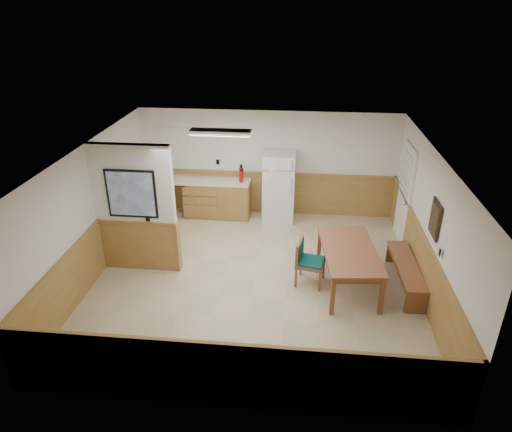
# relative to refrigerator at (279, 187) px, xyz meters

# --- Properties ---
(ground) EXTENTS (6.00, 6.00, 0.00)m
(ground) POSITION_rel_refrigerator_xyz_m (-0.29, -2.63, -0.82)
(ground) COLOR tan
(ground) RESTS_ON ground
(ceiling) EXTENTS (6.00, 6.00, 0.02)m
(ceiling) POSITION_rel_refrigerator_xyz_m (-0.29, -2.63, 1.68)
(ceiling) COLOR silver
(ceiling) RESTS_ON back_wall
(back_wall) EXTENTS (6.00, 0.02, 2.50)m
(back_wall) POSITION_rel_refrigerator_xyz_m (-0.29, 0.37, 0.43)
(back_wall) COLOR white
(back_wall) RESTS_ON ground
(right_wall) EXTENTS (0.02, 6.00, 2.50)m
(right_wall) POSITION_rel_refrigerator_xyz_m (2.71, -2.63, 0.43)
(right_wall) COLOR white
(right_wall) RESTS_ON ground
(left_wall) EXTENTS (0.02, 6.00, 2.50)m
(left_wall) POSITION_rel_refrigerator_xyz_m (-3.29, -2.63, 0.43)
(left_wall) COLOR white
(left_wall) RESTS_ON ground
(wainscot_back) EXTENTS (6.00, 0.04, 1.00)m
(wainscot_back) POSITION_rel_refrigerator_xyz_m (-0.29, 0.35, -0.32)
(wainscot_back) COLOR #AA8344
(wainscot_back) RESTS_ON ground
(wainscot_right) EXTENTS (0.04, 6.00, 1.00)m
(wainscot_right) POSITION_rel_refrigerator_xyz_m (2.69, -2.63, -0.32)
(wainscot_right) COLOR #AA8344
(wainscot_right) RESTS_ON ground
(wainscot_left) EXTENTS (0.04, 6.00, 1.00)m
(wainscot_left) POSITION_rel_refrigerator_xyz_m (-3.27, -2.63, -0.32)
(wainscot_left) COLOR #AA8344
(wainscot_left) RESTS_ON ground
(partition_wall) EXTENTS (1.50, 0.20, 2.50)m
(partition_wall) POSITION_rel_refrigerator_xyz_m (-2.54, -2.43, 0.41)
(partition_wall) COLOR white
(partition_wall) RESTS_ON ground
(kitchen_counter) EXTENTS (2.20, 0.61, 1.00)m
(kitchen_counter) POSITION_rel_refrigerator_xyz_m (-1.50, 0.05, -0.36)
(kitchen_counter) COLOR #A27439
(kitchen_counter) RESTS_ON ground
(exterior_door) EXTENTS (0.07, 1.02, 2.15)m
(exterior_door) POSITION_rel_refrigerator_xyz_m (2.67, -0.73, 0.23)
(exterior_door) COLOR white
(exterior_door) RESTS_ON ground
(kitchen_window) EXTENTS (0.80, 0.04, 1.00)m
(kitchen_window) POSITION_rel_refrigerator_xyz_m (-2.39, 0.35, 0.73)
(kitchen_window) COLOR white
(kitchen_window) RESTS_ON back_wall
(wall_painting) EXTENTS (0.04, 0.50, 0.60)m
(wall_painting) POSITION_rel_refrigerator_xyz_m (2.68, -2.93, 0.73)
(wall_painting) COLOR black
(wall_painting) RESTS_ON right_wall
(fluorescent_fixture) EXTENTS (1.20, 0.30, 0.09)m
(fluorescent_fixture) POSITION_rel_refrigerator_xyz_m (-1.09, -1.33, 1.63)
(fluorescent_fixture) COLOR white
(fluorescent_fixture) RESTS_ON ceiling
(refrigerator) EXTENTS (0.74, 0.73, 1.64)m
(refrigerator) POSITION_rel_refrigerator_xyz_m (0.00, 0.00, 0.00)
(refrigerator) COLOR silver
(refrigerator) RESTS_ON ground
(dining_table) EXTENTS (1.11, 1.94, 0.75)m
(dining_table) POSITION_rel_refrigerator_xyz_m (1.40, -2.63, -0.16)
(dining_table) COLOR brown
(dining_table) RESTS_ON ground
(dining_bench) EXTENTS (0.43, 1.76, 0.45)m
(dining_bench) POSITION_rel_refrigerator_xyz_m (2.46, -2.55, -0.47)
(dining_bench) COLOR brown
(dining_bench) RESTS_ON ground
(dining_chair) EXTENTS (0.77, 0.59, 0.85)m
(dining_chair) POSITION_rel_refrigerator_xyz_m (0.64, -2.63, -0.32)
(dining_chair) COLOR brown
(dining_chair) RESTS_ON ground
(fire_extinguisher) EXTENTS (0.12, 0.12, 0.43)m
(fire_extinguisher) POSITION_rel_refrigerator_xyz_m (-0.88, 0.01, 0.27)
(fire_extinguisher) COLOR red
(fire_extinguisher) RESTS_ON kitchen_counter
(soap_bottle) EXTENTS (0.08, 0.08, 0.20)m
(soap_bottle) POSITION_rel_refrigerator_xyz_m (-2.61, 0.04, 0.18)
(soap_bottle) COLOR #198E26
(soap_bottle) RESTS_ON kitchen_counter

